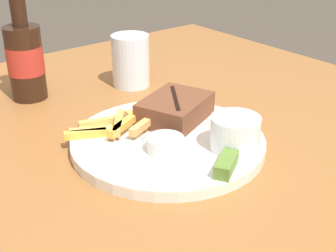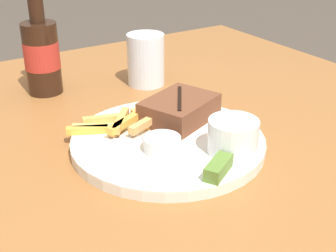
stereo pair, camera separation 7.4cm
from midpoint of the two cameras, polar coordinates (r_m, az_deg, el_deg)
dining_table at (r=0.80m, az=-2.67°, el=-7.90°), size 1.15×1.18×0.77m
dinner_plate at (r=0.75m, az=-2.81°, el=-2.05°), size 0.31×0.31×0.02m
steak_portion at (r=0.80m, az=-1.76°, el=2.05°), size 0.15×0.13×0.04m
fries_pile at (r=0.77m, az=-9.46°, el=-0.13°), size 0.14×0.11×0.02m
coleslaw_cup at (r=0.70m, az=5.25°, el=-0.68°), size 0.08×0.08×0.05m
dipping_sauce_cup at (r=0.70m, az=-3.32°, el=-2.20°), size 0.06×0.06×0.02m
pickle_spear at (r=0.66m, az=3.99°, el=-4.76°), size 0.06×0.05×0.02m
fork_utensil at (r=0.74m, az=-9.09°, el=-2.10°), size 0.13×0.06×0.00m
knife_utensil at (r=0.78m, az=-3.64°, el=0.05°), size 0.09×0.16×0.01m
beer_bottle at (r=0.97m, az=-19.18°, el=7.81°), size 0.07×0.07×0.23m
drinking_glass at (r=1.00m, az=-6.71°, el=7.88°), size 0.08×0.08×0.11m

